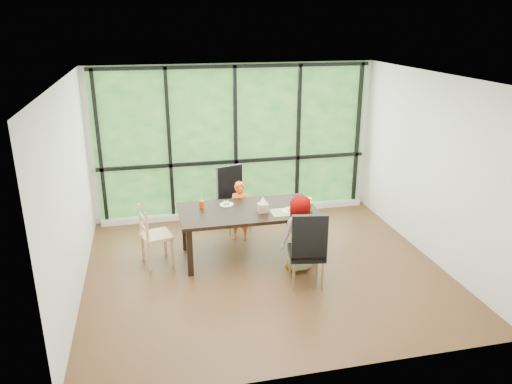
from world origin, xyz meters
TOP-DOWN VIEW (x-y plane):
  - ground at (0.00, 0.00)m, footprint 5.00×5.00m
  - back_wall at (0.00, 2.25)m, footprint 5.00×0.00m
  - foliage_backdrop at (0.00, 2.23)m, footprint 4.80×0.02m
  - window_mullions at (0.00, 2.19)m, footprint 4.80×0.06m
  - window_sill at (0.00, 2.15)m, footprint 4.80×0.12m
  - dining_table at (-0.14, 0.48)m, footprint 2.07×1.13m
  - chair_window_leather at (-0.16, 1.50)m, footprint 0.57×0.57m
  - chair_interior_leather at (0.44, -0.52)m, footprint 0.53×0.53m
  - chair_end_beech at (-1.49, 0.51)m, footprint 0.49×0.50m
  - child_toddler at (-0.14, 1.09)m, footprint 0.41×0.32m
  - child_older at (0.45, -0.10)m, footprint 0.63×0.52m
  - placemat at (0.37, 0.25)m, footprint 0.42×0.31m
  - plate_far at (-0.42, 0.73)m, footprint 0.21×0.21m
  - plate_near at (0.44, 0.28)m, footprint 0.24×0.24m
  - orange_cup at (-0.80, 0.69)m, footprint 0.07×0.07m
  - green_cup at (0.72, 0.21)m, footprint 0.09×0.09m
  - white_mug at (0.81, 0.50)m, footprint 0.09×0.09m
  - tissue_box at (0.05, 0.34)m, footprint 0.15×0.15m
  - crepe_rolls_far at (-0.42, 0.73)m, footprint 0.10×0.12m
  - crepe_rolls_near at (0.44, 0.28)m, footprint 0.10×0.12m
  - straw_white at (-0.80, 0.69)m, footprint 0.01×0.04m
  - straw_pink at (0.72, 0.21)m, footprint 0.01×0.04m
  - tissue at (0.05, 0.34)m, footprint 0.12×0.12m

SIDE VIEW (x-z plane):
  - ground at x=0.00m, z-range 0.00..0.00m
  - window_sill at x=0.00m, z-range 0.00..0.10m
  - dining_table at x=-0.14m, z-range 0.00..0.75m
  - chair_end_beech at x=-1.49m, z-range 0.00..0.90m
  - child_toddler at x=-0.14m, z-range 0.00..0.97m
  - chair_window_leather at x=-0.16m, z-range 0.00..1.08m
  - chair_interior_leather at x=0.44m, z-range 0.00..1.08m
  - child_older at x=0.45m, z-range 0.00..1.12m
  - placemat at x=0.37m, z-range 0.75..0.76m
  - plate_far at x=-0.42m, z-range 0.75..0.76m
  - plate_near at x=0.44m, z-range 0.75..0.76m
  - crepe_rolls_far at x=-0.42m, z-range 0.76..0.80m
  - crepe_rolls_near at x=0.44m, z-range 0.76..0.80m
  - white_mug at x=0.81m, z-range 0.75..0.84m
  - orange_cup at x=-0.80m, z-range 0.75..0.86m
  - tissue_box at x=0.05m, z-range 0.75..0.88m
  - green_cup at x=0.72m, z-range 0.75..0.89m
  - straw_white at x=-0.80m, z-range 0.80..1.00m
  - straw_pink at x=0.72m, z-range 0.83..1.03m
  - tissue at x=0.05m, z-range 0.88..0.99m
  - back_wall at x=0.00m, z-range -1.15..3.85m
  - foliage_backdrop at x=0.00m, z-range 0.03..2.67m
  - window_mullions at x=0.00m, z-range 0.03..2.67m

